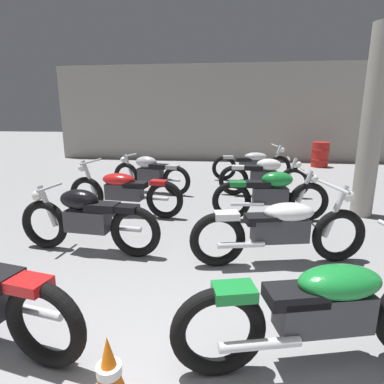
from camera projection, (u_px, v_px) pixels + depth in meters
back_wall at (216, 113)px, 12.15m from camera, size 12.51×0.24×3.60m
support_pillar at (372, 125)px, 5.38m from camera, size 0.36×0.36×3.20m
motorcycle_left_row_1 at (87, 219)px, 4.12m from camera, size 1.97×0.48×0.88m
motorcycle_left_row_2 at (124, 191)px, 5.65m from camera, size 2.17×0.68×0.97m
motorcycle_left_row_3 at (150, 173)px, 7.28m from camera, size 1.94×0.66×0.88m
motorcycle_right_row_0 at (325, 309)px, 2.23m from camera, size 2.13×0.84×0.97m
motorcycle_right_row_1 at (281, 228)px, 3.79m from camera, size 2.14×0.79×0.97m
motorcycle_right_row_2 at (271, 194)px, 5.38m from camera, size 1.97×0.50×0.88m
motorcycle_right_row_3 at (264, 176)px, 6.95m from camera, size 1.97×0.48×0.88m
motorcycle_right_row_4 at (252, 164)px, 8.70m from camera, size 2.17×0.68×0.97m
oil_drum at (320, 155)px, 10.90m from camera, size 0.59×0.59×0.85m
traffic_cone at (110, 378)px, 1.89m from camera, size 0.32×0.32×0.54m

